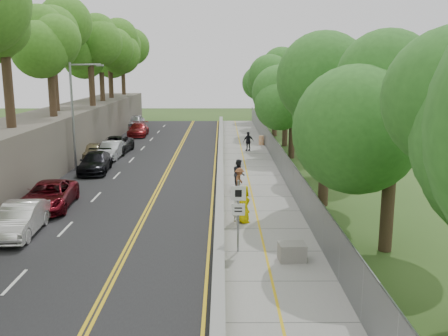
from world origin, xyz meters
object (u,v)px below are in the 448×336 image
Objects in this scene: streetlight at (76,109)px; signpost at (238,208)px; person_far at (248,141)px; construction_barrel at (261,140)px; painter_0 at (244,204)px; car_1 at (20,219)px; car_2 at (49,196)px; concrete_block at (292,252)px.

signpost is at bearing -55.92° from streetlight.
person_far is (13.26, 8.43, -3.70)m from streetlight.
painter_0 is at bearing -96.50° from construction_barrel.
car_1 is at bearing 82.58° from painter_0.
painter_0 reaches higher than car_2.
streetlight is at bearing 92.40° from car_2.
streetlight is at bearing 10.26° from person_far.
car_1 is (1.46, -14.81, -3.85)m from streetlight.
streetlight is 15.37m from car_1.
car_2 is at bearing -82.87° from streetlight.
streetlight is at bearing 124.08° from signpost.
construction_barrel is 0.48× the size of painter_0.
person_far reaches higher than car_2.
signpost is at bearing -15.53° from car_1.
construction_barrel is 3.90m from person_far.
car_2 is (-12.36, 7.57, 0.36)m from concrete_block.
car_2 is (1.30, -10.43, -3.87)m from streetlight.
painter_0 is (-2.85, -25.00, 0.49)m from construction_barrel.
signpost is 0.59× the size of car_2.
car_1 is at bearing 165.35° from concrete_block.
car_1 is 0.86× the size of car_2.
construction_barrel is 0.51× the size of person_far.
streetlight is at bearing 127.20° from concrete_block.
person_far reaches higher than car_1.
streetlight is 8.75× the size of construction_barrel.
car_1 reaches higher than concrete_block.
person_far is (1.35, 21.43, -0.06)m from painter_0.
car_1 is (-12.20, 3.19, 0.38)m from concrete_block.
concrete_block is at bearing -52.80° from streetlight.
painter_0 is at bearing -18.37° from car_2.
painter_0 is (11.91, -13.00, -3.64)m from streetlight.
car_1 is 2.55× the size of person_far.
streetlight is 7.48× the size of concrete_block.
painter_0 is 21.47m from person_far.
signpost reaches higher than car_1.
streetlight reaches higher than car_2.
construction_barrel is at bearing 54.30° from car_2.
streetlight is 19.47m from construction_barrel.
car_1 is at bearing 167.62° from signpost.
streetlight is 1.52× the size of car_2.
streetlight reaches higher than concrete_block.
car_1 is (-10.05, 2.21, -1.17)m from signpost.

